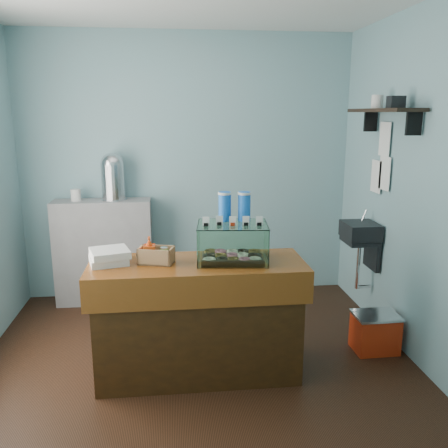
{
  "coord_description": "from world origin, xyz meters",
  "views": [
    {
      "loc": [
        -0.18,
        -3.6,
        1.98
      ],
      "look_at": [
        0.21,
        -0.15,
        1.16
      ],
      "focal_mm": 38.0,
      "sensor_mm": 36.0,
      "label": 1
    }
  ],
  "objects": [
    {
      "name": "pastry_boxes",
      "position": [
        -0.64,
        -0.19,
        0.95
      ],
      "size": [
        0.34,
        0.33,
        0.11
      ],
      "rotation": [
        0.0,
        0.0,
        0.24
      ],
      "color": "silver",
      "rests_on": "counter"
    },
    {
      "name": "counter",
      "position": [
        0.0,
        -0.25,
        0.46
      ],
      "size": [
        1.6,
        0.6,
        0.9
      ],
      "color": "#41230C",
      "rests_on": "ground"
    },
    {
      "name": "display_case",
      "position": [
        0.27,
        -0.21,
        1.06
      ],
      "size": [
        0.55,
        0.43,
        0.5
      ],
      "rotation": [
        0.0,
        0.0,
        -0.1
      ],
      "color": "black",
      "rests_on": "counter"
    },
    {
      "name": "back_shelf",
      "position": [
        -0.9,
        1.32,
        0.55
      ],
      "size": [
        1.0,
        0.32,
        1.1
      ],
      "primitive_type": "cube",
      "color": "gray",
      "rests_on": "ground"
    },
    {
      "name": "ground",
      "position": [
        0.0,
        0.0,
        0.0
      ],
      "size": [
        3.5,
        3.5,
        0.0
      ],
      "primitive_type": "plane",
      "color": "black",
      "rests_on": "ground"
    },
    {
      "name": "red_cooler",
      "position": [
        1.51,
        -0.06,
        0.17
      ],
      "size": [
        0.38,
        0.29,
        0.33
      ],
      "rotation": [
        0.0,
        0.0,
        0.01
      ],
      "color": "red",
      "rests_on": "ground"
    },
    {
      "name": "condiment_crate",
      "position": [
        -0.31,
        -0.23,
        0.97
      ],
      "size": [
        0.28,
        0.21,
        0.2
      ],
      "rotation": [
        0.0,
        0.0,
        -0.26
      ],
      "color": "tan",
      "rests_on": "counter"
    },
    {
      "name": "coffee_urn",
      "position": [
        -0.77,
        1.34,
        1.35
      ],
      "size": [
        0.26,
        0.26,
        0.49
      ],
      "color": "silver",
      "rests_on": "back_shelf"
    },
    {
      "name": "room_shell",
      "position": [
        0.03,
        0.01,
        1.71
      ],
      "size": [
        3.54,
        3.04,
        2.82
      ],
      "color": "#7CACB6",
      "rests_on": "ground"
    }
  ]
}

